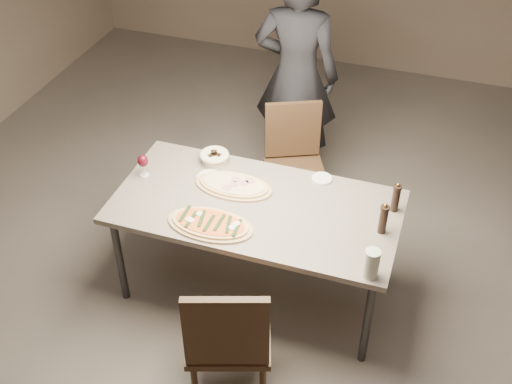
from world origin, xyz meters
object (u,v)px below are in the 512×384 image
(dining_table, at_px, (256,211))
(diner, at_px, (296,76))
(chair_far, at_px, (294,157))
(bread_basket, at_px, (214,157))
(ham_pizza, at_px, (234,185))
(carafe, at_px, (372,264))
(pepper_mill_left, at_px, (383,219))
(chair_near, at_px, (228,337))
(zucchini_pizza, at_px, (210,224))

(dining_table, relative_size, diner, 0.98)
(chair_far, bearing_deg, diner, -98.71)
(bread_basket, distance_m, chair_far, 0.73)
(ham_pizza, height_order, carafe, carafe)
(pepper_mill_left, relative_size, diner, 0.12)
(ham_pizza, bearing_deg, pepper_mill_left, -13.12)
(carafe, bearing_deg, chair_far, 121.94)
(pepper_mill_left, bearing_deg, chair_far, 131.60)
(pepper_mill_left, bearing_deg, carafe, -89.83)
(pepper_mill_left, bearing_deg, bread_basket, 163.92)
(bread_basket, bearing_deg, carafe, -30.96)
(pepper_mill_left, distance_m, carafe, 0.38)
(dining_table, relative_size, ham_pizza, 3.50)
(ham_pizza, xyz_separation_m, chair_near, (0.33, -1.00, -0.22))
(carafe, xyz_separation_m, chair_near, (-0.66, -0.50, -0.29))
(bread_basket, relative_size, chair_far, 0.22)
(zucchini_pizza, relative_size, diner, 0.29)
(zucchini_pizza, relative_size, bread_basket, 2.67)
(bread_basket, distance_m, carafe, 1.41)
(ham_pizza, height_order, bread_basket, bread_basket)
(zucchini_pizza, relative_size, ham_pizza, 1.04)
(bread_basket, bearing_deg, dining_table, -39.69)
(zucchini_pizza, bearing_deg, ham_pizza, 93.88)
(chair_near, bearing_deg, diner, 78.13)
(ham_pizza, relative_size, pepper_mill_left, 2.38)
(zucchini_pizza, relative_size, chair_near, 0.55)
(carafe, distance_m, chair_far, 1.52)
(dining_table, relative_size, bread_basket, 8.95)
(dining_table, height_order, diner, diner)
(pepper_mill_left, bearing_deg, ham_pizza, 172.92)
(zucchini_pizza, height_order, chair_near, chair_near)
(chair_near, distance_m, diner, 2.31)
(dining_table, distance_m, carafe, 0.89)
(dining_table, xyz_separation_m, zucchini_pizza, (-0.20, -0.28, 0.07))
(bread_basket, height_order, chair_near, chair_near)
(diner, bearing_deg, chair_far, 101.97)
(chair_far, bearing_deg, chair_near, 69.80)
(pepper_mill_left, relative_size, chair_far, 0.23)
(chair_far, bearing_deg, pepper_mill_left, 107.26)
(carafe, height_order, diner, diner)
(bread_basket, bearing_deg, ham_pizza, -45.47)
(bread_basket, xyz_separation_m, chair_far, (0.42, 0.53, -0.27))
(dining_table, xyz_separation_m, bread_basket, (-0.41, 0.34, 0.10))
(chair_near, bearing_deg, carafe, 18.74)
(dining_table, relative_size, chair_near, 1.83)
(chair_far, height_order, diner, diner)
(zucchini_pizza, distance_m, pepper_mill_left, 1.03)
(zucchini_pizza, xyz_separation_m, carafe, (0.99, -0.10, 0.07))
(chair_near, relative_size, chair_far, 1.06)
(pepper_mill_left, relative_size, chair_near, 0.22)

